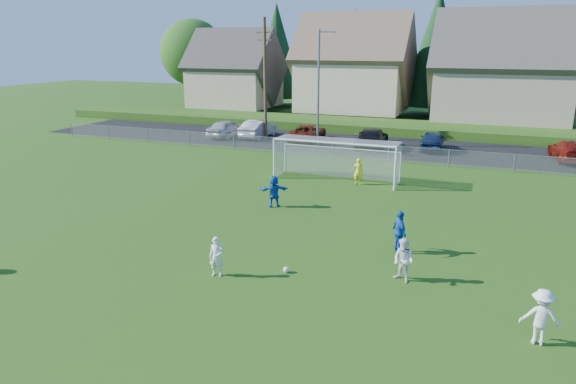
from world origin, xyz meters
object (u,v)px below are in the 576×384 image
player_white_b (403,260)px  car_c (308,133)px  car_b (259,129)px  car_e (432,141)px  soccer_ball (286,270)px  car_d (372,138)px  car_a (227,128)px  player_white_a (217,257)px  player_white_c (541,317)px  car_g (569,151)px  goalkeeper (358,171)px  player_blue_a (399,232)px  soccer_goal (337,153)px  player_blue_b (274,191)px

player_white_b → car_c: bearing=146.1°
car_b → car_e: 14.74m
soccer_ball → car_d: 23.86m
car_a → player_white_a: bearing=123.2°
player_white_c → car_g: bearing=-97.9°
player_white_b → car_c: player_white_b is taller
goalkeeper → car_c: size_ratio=0.31×
car_c → player_white_c: bearing=117.0°
car_a → player_white_b: bearing=135.5°
player_blue_a → car_d: size_ratio=0.32×
player_white_a → car_a: 28.32m
player_blue_a → car_e: player_blue_a is taller
player_blue_a → car_a: size_ratio=0.38×
soccer_ball → car_a: 28.42m
soccer_goal → player_white_c: bearing=-56.1°
soccer_ball → goalkeeper: size_ratio=0.14×
car_d → car_g: bearing=177.8°
car_a → car_d: size_ratio=0.82×
player_white_a → car_g: player_white_a is taller
car_a → car_g: size_ratio=0.91×
player_white_c → car_c: bearing=-59.0°
player_blue_b → car_d: bearing=-125.4°
player_white_b → player_blue_a: size_ratio=0.91×
car_d → soccer_goal: size_ratio=0.73×
car_b → car_d: size_ratio=0.86×
goalkeeper → player_white_a: bearing=75.3°
car_c → car_a: bearing=3.0°
soccer_ball → car_g: size_ratio=0.04×
car_b → car_d: car_d is taller
player_blue_b → car_c: 18.48m
soccer_ball → car_g: (11.71, 24.38, 0.60)m
soccer_ball → car_e: size_ratio=0.05×
player_blue_a → car_d: bearing=-20.0°
player_white_a → player_white_c: bearing=-13.2°
player_blue_b → car_d: player_blue_b is taller
car_c → car_e: car_e is taller
car_e → player_blue_a: bearing=89.2°
player_white_a → car_c: (-5.73, 26.06, -0.03)m
goalkeeper → car_e: bearing=-111.3°
goalkeeper → car_c: 14.27m
player_white_b → car_a: 30.10m
car_e → soccer_goal: 12.23m
soccer_ball → player_white_c: 8.29m
car_c → car_d: 5.86m
car_d → car_e: (4.51, 0.93, -0.05)m
player_blue_a → car_g: size_ratio=0.35×
player_white_c → car_d: (-10.26, 25.44, -0.02)m
soccer_ball → goalkeeper: (-0.52, 12.72, 0.67)m
car_g → soccer_goal: soccer_goal is taller
player_white_b → goalkeeper: size_ratio=0.99×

